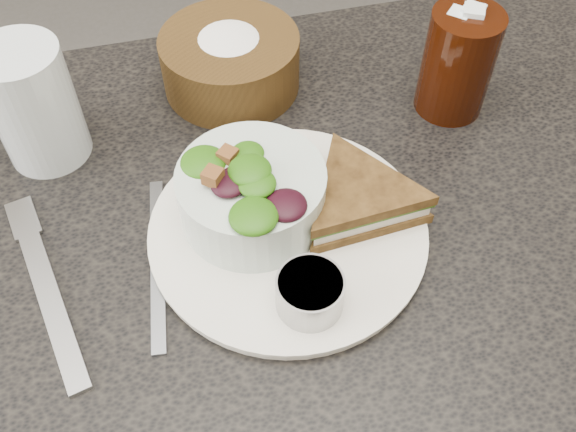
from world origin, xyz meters
The scene contains 11 objects.
dining_table centered at (0.00, 0.00, 0.38)m, with size 1.00×0.70×0.75m, color black.
dinner_plate centered at (0.01, 0.00, 0.76)m, with size 0.27×0.27×0.01m, color silver.
sandwich centered at (0.08, 0.01, 0.78)m, with size 0.15×0.15×0.04m, color brown, non-canonical shape.
salad_bowl centered at (-0.02, 0.03, 0.80)m, with size 0.14×0.14×0.08m, color silver, non-canonical shape.
dressing_ramekin centered at (0.01, -0.08, 0.78)m, with size 0.06×0.06×0.04m, color #989899.
orange_wedge centered at (0.04, 0.06, 0.78)m, with size 0.07×0.07×0.03m, color orange.
fork centered at (-0.22, -0.01, 0.75)m, with size 0.02×0.20×0.01m, color #9D9D9E.
knife centered at (-0.12, 0.00, 0.75)m, with size 0.01×0.20×0.00m, color gray.
bread_basket centered at (0.00, 0.24, 0.79)m, with size 0.16×0.16×0.09m, color #523717, non-canonical shape.
cola_glass centered at (0.23, 0.14, 0.82)m, with size 0.08×0.08×0.13m, color black, non-canonical shape.
water_glass centered at (-0.21, 0.18, 0.82)m, with size 0.09×0.09×0.13m, color silver.
Camera 1 is at (-0.08, -0.36, 1.25)m, focal length 40.00 mm.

